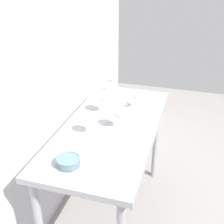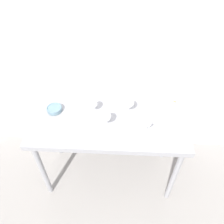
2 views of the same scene
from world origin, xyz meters
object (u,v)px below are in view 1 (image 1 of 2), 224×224
Objects in this scene: wine_glass_far_left at (90,119)px; tasting_bowl at (68,161)px; wine_glass_far_right at (104,97)px; tasting_sheet_upper at (113,102)px; decanter_funnel at (111,86)px; wine_glass_near_center at (120,112)px; wine_glass_near_right at (137,95)px.

wine_glass_far_left reaches higher than tasting_bowl.
wine_glass_far_right is (0.32, 0.00, 0.02)m from wine_glass_far_left.
decanter_funnel is at bearing 1.12° from tasting_sheet_upper.
tasting_bowl is (-0.49, 0.17, -0.10)m from wine_glass_near_center.
wine_glass_far_right is at bearing 0.55° from wine_glass_far_left.
wine_glass_far_right is 0.78× the size of tasting_sheet_upper.
wine_glass_far_left is 0.85× the size of wine_glass_far_right.
wine_glass_far_right is 0.44m from decanter_funnel.
wine_glass_near_center is 0.75× the size of tasting_sheet_upper.
wine_glass_far_left is at bearing 0.56° from tasting_bowl.
wine_glass_near_center is (-0.35, 0.05, 0.01)m from wine_glass_near_right.
wine_glass_near_right is 1.11× the size of decanter_funnel.
tasting_bowl is (-0.69, -0.01, -0.10)m from wine_glass_far_right.
wine_glass_far_left reaches higher than tasting_sheet_upper.
decanter_funnel reaches higher than tasting_bowl.
decanter_funnel is at bearing 22.33° from wine_glass_near_center.
wine_glass_far_right is (0.19, 0.17, 0.01)m from wine_glass_near_center.
tasting_sheet_upper is 0.25m from decanter_funnel.
wine_glass_far_right is 1.30× the size of tasting_bowl.
wine_glass_far_right is at bearing -169.40° from decanter_funnel.
wine_glass_near_center is at bearing -138.10° from wine_glass_far_right.
wine_glass_near_right reaches higher than decanter_funnel.
wine_glass_near_right is at bearing -132.37° from decanter_funnel.
wine_glass_far_left is at bearing -179.45° from wine_glass_far_right.
wine_glass_far_left is 1.08× the size of decanter_funnel.
wine_glass_far_left is at bearing 126.79° from wine_glass_near_center.
wine_glass_near_right is 1.13× the size of tasting_bowl.
tasting_sheet_upper is (0.39, 0.16, -0.12)m from wine_glass_near_center.
wine_glass_far_left is 0.66× the size of tasting_sheet_upper.
tasting_bowl is at bearing 161.23° from wine_glass_near_center.
wine_glass_near_center reaches higher than wine_glass_far_left.
wine_glass_near_center is at bearing -18.77° from tasting_bowl.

